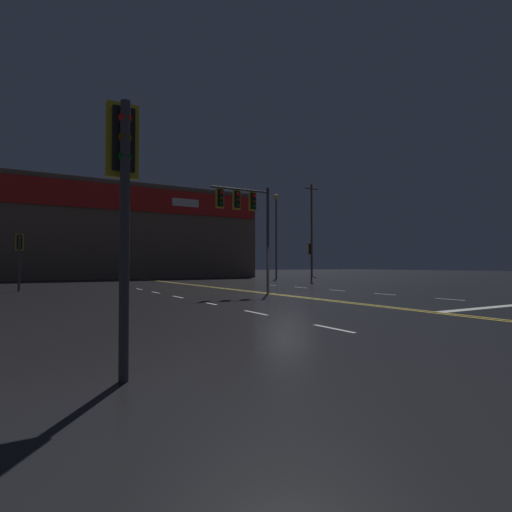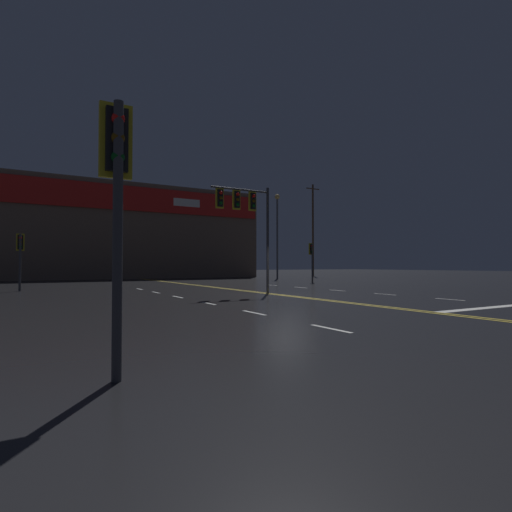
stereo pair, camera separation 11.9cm
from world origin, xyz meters
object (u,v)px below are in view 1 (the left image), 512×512
object	(u,v)px
streetlight_far_right	(276,225)
traffic_signal_corner_southwest	(123,175)
traffic_signal_median	(245,209)
traffic_signal_corner_northwest	(19,249)
traffic_signal_corner_northeast	(311,254)

from	to	relation	value
streetlight_far_right	traffic_signal_corner_southwest	bearing A→B (deg)	-126.18
streetlight_far_right	traffic_signal_median	bearing A→B (deg)	-127.13
traffic_signal_median	traffic_signal_corner_northwest	size ratio (longest dim) A/B	1.69
traffic_signal_median	traffic_signal_corner_northeast	bearing A→B (deg)	38.92
traffic_signal_corner_northeast	traffic_signal_corner_southwest	bearing A→B (deg)	-132.82
traffic_signal_corner_northeast	traffic_signal_corner_southwest	distance (m)	29.81
traffic_signal_corner_northeast	streetlight_far_right	distance (m)	10.58
traffic_signal_corner_northeast	traffic_signal_corner_southwest	world-z (taller)	traffic_signal_corner_southwest
traffic_signal_corner_northwest	traffic_signal_corner_northeast	size ratio (longest dim) A/B	0.97
traffic_signal_corner_southwest	traffic_signal_corner_northwest	bearing A→B (deg)	93.52
traffic_signal_corner_northeast	streetlight_far_right	world-z (taller)	streetlight_far_right
traffic_signal_corner_northwest	traffic_signal_corner_southwest	xyz separation A→B (m)	(1.31, -21.20, 0.23)
traffic_signal_corner_southwest	streetlight_far_right	distance (m)	39.13
traffic_signal_corner_northeast	traffic_signal_median	bearing A→B (deg)	-141.08
traffic_signal_corner_southwest	streetlight_far_right	size ratio (longest dim) A/B	0.39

